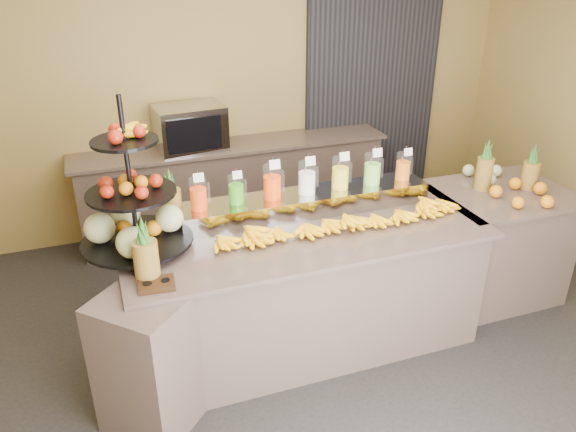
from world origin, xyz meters
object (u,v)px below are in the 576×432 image
fruit_stand (142,212)px  oven_warmer (190,128)px  condiment_caddy (157,284)px  pitcher_tray (307,202)px  right_fruit_pile (513,184)px  banana_heap (340,220)px

fruit_stand → oven_warmer: 1.92m
condiment_caddy → pitcher_tray: bearing=28.4°
fruit_stand → right_fruit_pile: fruit_stand is taller
pitcher_tray → condiment_caddy: bearing=-151.6°
pitcher_tray → condiment_caddy: pitcher_tray is taller
fruit_stand → right_fruit_pile: size_ratio=2.01×
banana_heap → oven_warmer: bearing=108.1°
oven_warmer → banana_heap: bearing=-77.0°
pitcher_tray → right_fruit_pile: size_ratio=3.73×
banana_heap → oven_warmer: 2.08m
fruit_stand → oven_warmer: (0.64, 1.80, -0.04)m
right_fruit_pile → fruit_stand: bearing=177.7°
pitcher_tray → oven_warmer: oven_warmer is taller
pitcher_tray → oven_warmer: bearing=107.3°
pitcher_tray → oven_warmer: (-0.52, 1.67, 0.13)m
oven_warmer → fruit_stand: bearing=-114.7°
pitcher_tray → banana_heap: (0.13, -0.31, -0.02)m
pitcher_tray → banana_heap: bearing=-67.6°
condiment_caddy → banana_heap: bearing=14.1°
banana_heap → condiment_caddy: 1.34m
banana_heap → fruit_stand: fruit_stand is taller
fruit_stand → condiment_caddy: (-0.01, -0.50, -0.23)m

